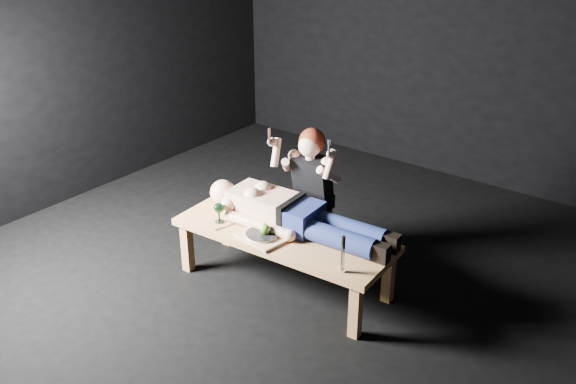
% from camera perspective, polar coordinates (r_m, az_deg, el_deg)
% --- Properties ---
extents(ground, '(5.00, 5.00, 0.00)m').
position_cam_1_polar(ground, '(4.96, 0.56, -7.19)').
color(ground, black).
rests_on(ground, ground).
extents(back_wall, '(5.00, 0.00, 5.00)m').
position_cam_1_polar(back_wall, '(6.46, 14.51, 14.19)').
color(back_wall, black).
rests_on(back_wall, ground).
extents(table, '(1.66, 0.71, 0.45)m').
position_cam_1_polar(table, '(4.69, -0.37, -6.01)').
color(table, tan).
rests_on(table, ground).
extents(lying_man, '(1.61, 0.58, 0.26)m').
position_cam_1_polar(lying_man, '(4.57, 0.85, -1.84)').
color(lying_man, '#D9A78B').
rests_on(lying_man, table).
extents(kneeling_woman, '(0.68, 0.74, 1.13)m').
position_cam_1_polar(kneeling_woman, '(4.96, 2.57, 0.22)').
color(kneeling_woman, black).
rests_on(kneeling_woman, ground).
extents(serving_tray, '(0.38, 0.30, 0.02)m').
position_cam_1_polar(serving_tray, '(4.50, -2.35, -4.06)').
color(serving_tray, tan).
rests_on(serving_tray, table).
extents(plate, '(0.26, 0.26, 0.02)m').
position_cam_1_polar(plate, '(4.49, -2.36, -3.85)').
color(plate, white).
rests_on(plate, serving_tray).
extents(apple, '(0.07, 0.07, 0.07)m').
position_cam_1_polar(apple, '(4.46, -2.08, -3.36)').
color(apple, '#4C9E22').
rests_on(apple, plate).
extents(goblet, '(0.08, 0.08, 0.16)m').
position_cam_1_polar(goblet, '(4.70, -6.24, -1.86)').
color(goblet, black).
rests_on(goblet, table).
extents(fork_flat, '(0.05, 0.17, 0.01)m').
position_cam_1_polar(fork_flat, '(4.66, -5.78, -3.15)').
color(fork_flat, '#B2B2B7').
rests_on(fork_flat, table).
extents(knife_flat, '(0.05, 0.17, 0.01)m').
position_cam_1_polar(knife_flat, '(4.43, -0.71, -4.63)').
color(knife_flat, '#B2B2B7').
rests_on(knife_flat, table).
extents(spoon_flat, '(0.09, 0.16, 0.01)m').
position_cam_1_polar(spoon_flat, '(4.53, -1.33, -3.93)').
color(spoon_flat, '#B2B2B7').
rests_on(spoon_flat, table).
extents(carving_knife, '(0.04, 0.04, 0.26)m').
position_cam_1_polar(carving_knife, '(4.07, 4.97, -5.61)').
color(carving_knife, '#B2B2B7').
rests_on(carving_knife, table).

